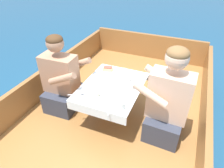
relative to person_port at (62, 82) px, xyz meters
name	(u,v)px	position (x,y,z in m)	size (l,w,h in m)	color
ground_plane	(115,130)	(0.62, 0.17, -0.73)	(60.00, 60.00, 0.00)	navy
boat_deck	(115,120)	(0.62, 0.17, -0.55)	(2.09, 3.36, 0.36)	#9E6B38
gunwale_port	(47,80)	(-0.40, 0.17, -0.19)	(0.06, 3.36, 0.38)	#936033
gunwale_starboard	(205,121)	(1.63, 0.17, -0.19)	(0.06, 3.36, 0.38)	#936033
bow_coaming	(149,46)	(0.62, 1.83, -0.16)	(1.97, 0.06, 0.43)	#936033
cockpit_table	(112,89)	(0.62, 0.08, 0.01)	(0.64, 0.84, 0.43)	#B2B2B7
person_port	(62,82)	(0.00, 0.00, 0.00)	(0.53, 0.46, 0.95)	#333847
person_starboard	(167,103)	(1.24, 0.03, 0.04)	(0.53, 0.45, 1.01)	#333847
plate_sandwich	(108,71)	(0.45, 0.35, 0.06)	(0.18, 0.18, 0.01)	silver
plate_bread	(120,98)	(0.78, -0.11, 0.06)	(0.16, 0.16, 0.01)	silver
sandwich	(108,69)	(0.45, 0.35, 0.09)	(0.13, 0.10, 0.05)	#E0BC7F
bowl_port_near	(124,79)	(0.71, 0.22, 0.08)	(0.14, 0.14, 0.04)	silver
bowl_starboard_near	(129,87)	(0.81, 0.09, 0.08)	(0.11, 0.11, 0.04)	silver
bowl_center_far	(123,72)	(0.65, 0.37, 0.08)	(0.14, 0.14, 0.04)	silver
bowl_port_far	(91,86)	(0.42, -0.04, 0.08)	(0.13, 0.13, 0.04)	silver
coffee_cup_port	(107,87)	(0.60, -0.02, 0.09)	(0.11, 0.08, 0.07)	silver
coffee_cup_starboard	(102,76)	(0.46, 0.17, 0.08)	(0.10, 0.07, 0.05)	silver
coffee_cup_center	(122,105)	(0.85, -0.24, 0.09)	(0.09, 0.06, 0.07)	silver
tin_can	(96,94)	(0.55, -0.16, 0.09)	(0.07, 0.07, 0.05)	silver
utensil_knife_port	(109,109)	(0.75, -0.30, 0.06)	(0.07, 0.16, 0.00)	silver
utensil_spoon_center	(142,78)	(0.87, 0.36, 0.06)	(0.09, 0.16, 0.01)	silver
utensil_spoon_port	(99,100)	(0.60, -0.22, 0.06)	(0.11, 0.15, 0.01)	silver
utensil_fork_port	(78,95)	(0.36, -0.22, 0.06)	(0.16, 0.09, 0.00)	silver
utensil_knife_starboard	(96,92)	(0.51, -0.11, 0.06)	(0.11, 0.14, 0.00)	silver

